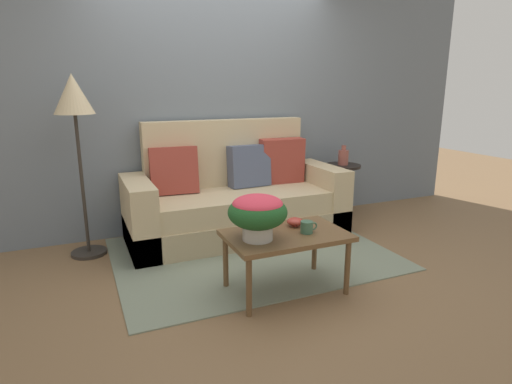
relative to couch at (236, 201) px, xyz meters
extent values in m
plane|color=brown|center=(-0.06, -0.71, -0.36)|extent=(14.00, 14.00, 0.00)
cube|color=slate|center=(-0.06, 0.46, 1.00)|extent=(6.40, 0.12, 2.72)
cube|color=gray|center=(-0.06, -0.55, -0.35)|extent=(2.41, 1.82, 0.01)
cube|color=tan|center=(-0.01, -0.07, -0.23)|extent=(2.17, 0.86, 0.26)
cube|color=tan|center=(-0.01, -0.09, 0.01)|extent=(1.71, 0.78, 0.21)
cube|color=tan|center=(-0.01, 0.28, 0.34)|extent=(1.71, 0.16, 0.92)
cube|color=tan|center=(-0.98, -0.07, -0.02)|extent=(0.23, 0.86, 0.67)
cube|color=tan|center=(0.96, -0.07, -0.02)|extent=(0.23, 0.86, 0.67)
cube|color=#93382D|center=(-0.59, 0.13, 0.34)|extent=(0.47, 0.25, 0.47)
cube|color=#4C5670|center=(0.20, 0.12, 0.33)|extent=(0.44, 0.22, 0.44)
cube|color=#93382D|center=(0.58, 0.13, 0.35)|extent=(0.49, 0.19, 0.48)
cylinder|color=brown|center=(-0.49, -1.54, -0.15)|extent=(0.04, 0.04, 0.42)
cylinder|color=brown|center=(0.29, -1.54, -0.15)|extent=(0.04, 0.04, 0.42)
cylinder|color=brown|center=(-0.49, -1.08, -0.15)|extent=(0.04, 0.04, 0.42)
cylinder|color=brown|center=(0.29, -1.08, -0.15)|extent=(0.04, 0.04, 0.42)
cube|color=brown|center=(-0.10, -1.31, 0.08)|extent=(0.88, 0.56, 0.04)
cylinder|color=black|center=(1.35, 0.10, -0.35)|extent=(0.28, 0.28, 0.03)
cylinder|color=black|center=(1.35, 0.10, -0.05)|extent=(0.05, 0.05, 0.56)
cylinder|color=black|center=(1.35, 0.10, 0.24)|extent=(0.42, 0.42, 0.03)
cylinder|color=#2D2823|center=(-1.43, 0.04, -0.34)|extent=(0.31, 0.31, 0.03)
cylinder|color=#2D2823|center=(-1.43, 0.04, 0.29)|extent=(0.03, 0.03, 1.24)
cone|color=#C6B289|center=(-1.43, 0.04, 1.07)|extent=(0.33, 0.33, 0.33)
cylinder|color=#B7B2A8|center=(-0.35, -1.34, 0.16)|extent=(0.21, 0.21, 0.12)
ellipsoid|color=#1E5123|center=(-0.35, -1.34, 0.29)|extent=(0.41, 0.41, 0.23)
ellipsoid|color=#DB384C|center=(-0.35, -1.34, 0.35)|extent=(0.35, 0.35, 0.13)
cylinder|color=#3D664C|center=(0.04, -1.36, 0.14)|extent=(0.09, 0.09, 0.09)
torus|color=#3D664C|center=(0.10, -1.36, 0.14)|extent=(0.06, 0.01, 0.06)
cylinder|color=#B2382D|center=(0.03, -1.19, 0.11)|extent=(0.05, 0.05, 0.02)
ellipsoid|color=#B2382D|center=(0.03, -1.19, 0.13)|extent=(0.13, 0.13, 0.06)
cylinder|color=#934C42|center=(1.36, 0.10, 0.34)|extent=(0.12, 0.12, 0.17)
cylinder|color=#934C42|center=(1.36, 0.10, 0.45)|extent=(0.05, 0.05, 0.06)
camera|label=1|loc=(-1.46, -3.89, 1.14)|focal=29.65mm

